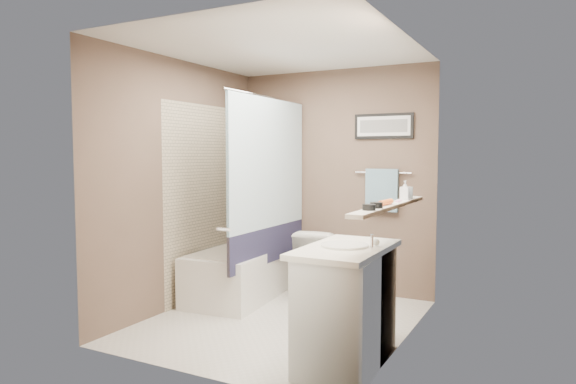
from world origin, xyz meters
The scene contains 33 objects.
ground centered at (0.00, 0.00, 0.00)m, with size 2.50×2.50×0.00m, color beige.
ceiling centered at (0.00, 0.00, 2.38)m, with size 2.20×2.50×0.04m, color white.
wall_back centered at (0.00, 1.23, 1.20)m, with size 2.20×0.04×2.40m, color brown.
wall_front centered at (0.00, -1.23, 1.20)m, with size 2.20×0.04×2.40m, color brown.
wall_left centered at (-1.08, 0.00, 1.20)m, with size 0.04×2.50×2.40m, color brown.
wall_right centered at (1.08, 0.00, 1.20)m, with size 0.04×2.50×2.40m, color brown.
tile_surround centered at (-1.09, 0.50, 1.00)m, with size 0.02×1.55×2.00m, color #BBAA8D.
curtain_rod centered at (-0.40, 0.50, 2.05)m, with size 0.02×0.02×1.55m, color silver.
curtain_upper centered at (-0.40, 0.50, 1.40)m, with size 0.03×1.45×1.28m, color white.
curtain_lower centered at (-0.40, 0.50, 0.58)m, with size 0.03×1.45×0.36m, color #232240.
mirror centered at (1.09, -0.15, 1.62)m, with size 0.02×1.60×1.00m, color silver.
shelf centered at (1.04, -0.15, 1.10)m, with size 0.12×1.60×0.03m, color silver.
towel_bar centered at (0.55, 1.22, 1.30)m, with size 0.02×0.02×0.60m, color silver.
towel centered at (0.55, 1.20, 1.12)m, with size 0.34×0.05×0.44m, color #98C9DE.
art_frame centered at (0.55, 1.23, 1.78)m, with size 0.62×0.03×0.26m, color black.
art_mat centered at (0.55, 1.22, 1.78)m, with size 0.56×0.00×0.20m, color white.
art_image centered at (0.55, 1.22, 1.78)m, with size 0.50×0.00×0.13m, color #595959.
door centered at (0.55, -1.24, 1.00)m, with size 0.80×0.02×2.00m, color silver.
door_handle centered at (0.22, -1.19, 1.00)m, with size 0.02×0.02×0.10m, color silver.
bathtub centered at (-0.75, 0.59, 0.25)m, with size 0.70×1.50×0.50m, color white.
tub_rim centered at (-0.75, 0.59, 0.50)m, with size 0.56×1.36×0.02m, color beige.
toilet centered at (0.03, 0.86, 0.36)m, with size 0.41×0.71×0.73m, color silver.
vanity centered at (0.85, -0.58, 0.40)m, with size 0.50×0.90×0.80m, color silver.
countertop centered at (0.84, -0.58, 0.82)m, with size 0.54×0.96×0.04m, color silver.
sink_basin centered at (0.83, -0.58, 0.85)m, with size 0.34×0.34×0.01m, color silver.
faucet_spout centered at (1.03, -0.58, 0.89)m, with size 0.02×0.02×0.10m, color white.
faucet_knob centered at (1.03, -0.48, 0.87)m, with size 0.05×0.05×0.05m, color silver.
candle_bowl_near centered at (1.04, -0.66, 1.14)m, with size 0.09×0.09×0.04m, color black.
candle_bowl_far centered at (1.04, -0.50, 1.14)m, with size 0.09×0.09×0.04m, color black.
hair_brush_front centered at (1.04, -0.28, 1.14)m, with size 0.04×0.04×0.22m, color orange.
pink_comb centered at (1.04, 0.08, 1.12)m, with size 0.03×0.16×0.01m, color pink.
glass_jar centered at (1.04, 0.36, 1.17)m, with size 0.08×0.08×0.10m, color silver.
soap_bottle centered at (1.04, 0.27, 1.19)m, with size 0.07×0.07×0.16m, color #999999.
Camera 1 is at (2.13, -3.94, 1.49)m, focal length 32.00 mm.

